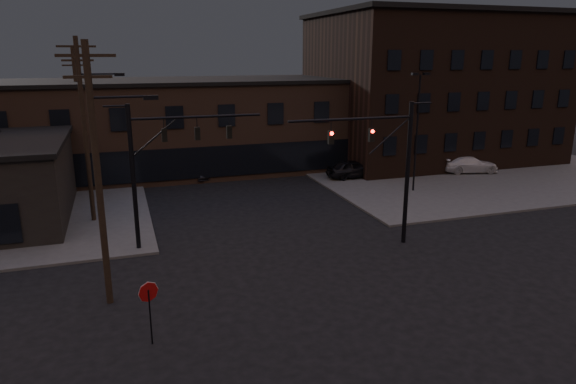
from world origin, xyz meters
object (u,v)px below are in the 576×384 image
object	(u,v)px
traffic_signal_far	(157,159)
parked_car_lot_a	(353,169)
stop_sign	(149,299)
car_crossing	(197,170)
parked_car_lot_b	(470,164)
traffic_signal_near	(390,159)

from	to	relation	value
traffic_signal_far	parked_car_lot_a	distance (m)	20.99
stop_sign	car_crossing	xyz separation A→B (m)	(5.71, 26.03, -1.13)
parked_car_lot_b	stop_sign	bearing A→B (deg)	137.46
traffic_signal_near	parked_car_lot_a	xyz separation A→B (m)	(5.03, 14.95, -4.01)
traffic_signal_far	stop_sign	world-z (taller)	traffic_signal_far
stop_sign	car_crossing	world-z (taller)	stop_sign
traffic_signal_far	parked_car_lot_b	bearing A→B (deg)	19.65
parked_car_lot_a	car_crossing	xyz separation A→B (m)	(-12.68, 4.59, -0.21)
parked_car_lot_b	car_crossing	size ratio (longest dim) A/B	1.16
traffic_signal_near	car_crossing	world-z (taller)	traffic_signal_near
parked_car_lot_a	car_crossing	size ratio (longest dim) A/B	1.05
stop_sign	parked_car_lot_b	size ratio (longest dim) A/B	0.49
traffic_signal_near	traffic_signal_far	distance (m)	12.57
parked_car_lot_b	car_crossing	world-z (taller)	parked_car_lot_b
traffic_signal_far	parked_car_lot_b	size ratio (longest dim) A/B	1.59
car_crossing	stop_sign	bearing A→B (deg)	-115.25
traffic_signal_near	stop_sign	world-z (taller)	traffic_signal_near
stop_sign	parked_car_lot_a	size ratio (longest dim) A/B	0.55
stop_sign	parked_car_lot_a	distance (m)	28.26
traffic_signal_near	parked_car_lot_b	world-z (taller)	traffic_signal_near
parked_car_lot_b	traffic_signal_far	bearing A→B (deg)	122.78
parked_car_lot_a	car_crossing	world-z (taller)	parked_car_lot_a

